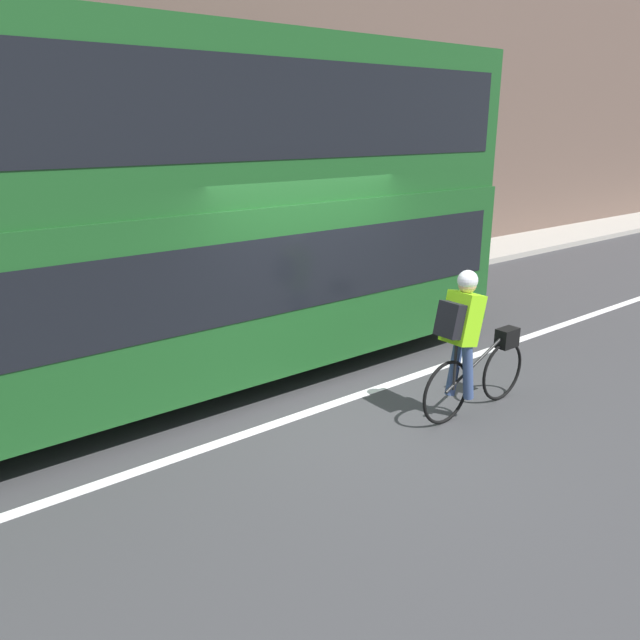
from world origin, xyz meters
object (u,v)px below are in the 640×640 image
object	(u,v)px
bus	(53,212)
trash_bin	(383,247)
cyclist_on_bike	(469,339)
street_sign_post	(107,240)

from	to	relation	value
bus	trash_bin	world-z (taller)	bus
bus	trash_bin	size ratio (longest dim) A/B	11.52
cyclist_on_bike	bus	bearing A→B (deg)	140.49
cyclist_on_bike	street_sign_post	xyz separation A→B (m)	(-1.88, 5.39, 0.51)
cyclist_on_bike	trash_bin	distance (m)	6.68
trash_bin	street_sign_post	world-z (taller)	street_sign_post
cyclist_on_bike	trash_bin	bearing A→B (deg)	54.01
bus	street_sign_post	world-z (taller)	bus
bus	trash_bin	distance (m)	7.88
cyclist_on_bike	street_sign_post	bearing A→B (deg)	109.18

